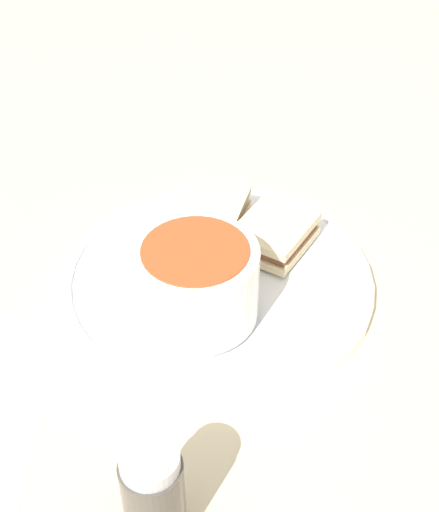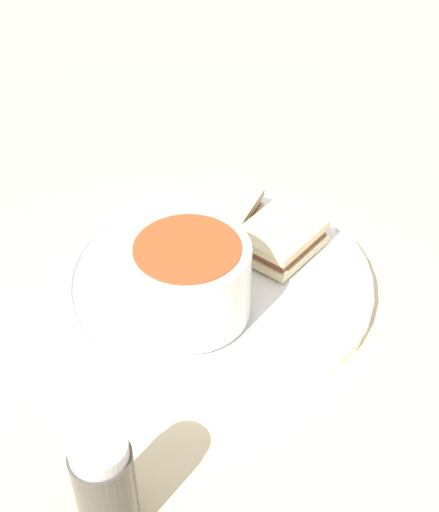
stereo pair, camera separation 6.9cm
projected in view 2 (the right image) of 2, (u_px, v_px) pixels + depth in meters
The scene contains 7 objects.
ground_plane at pixel (220, 286), 0.72m from camera, with size 2.40×2.40×0.00m, color beige.
plate at pixel (220, 279), 0.71m from camera, with size 0.31×0.31×0.02m.
soup_bowl at pixel (188, 279), 0.64m from camera, with size 0.11×0.11×0.08m.
spoon at pixel (136, 296), 0.68m from camera, with size 0.11×0.05×0.01m.
sandwich_half_near at pixel (280, 238), 0.73m from camera, with size 0.10×0.10×0.03m.
sandwich_half_far at pixel (222, 213), 0.76m from camera, with size 0.09×0.08×0.03m.
salt_shaker at pixel (105, 486), 0.50m from camera, with size 0.04×0.04×0.10m.
Camera 2 is at (-0.51, -0.12, 0.49)m, focal length 50.00 mm.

